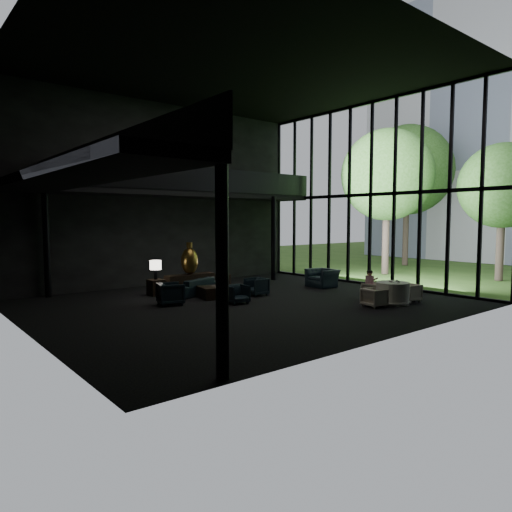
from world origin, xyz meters
TOP-DOWN VIEW (x-y plane):
  - floor at (0.00, 0.00)m, footprint 14.00×12.00m
  - ceiling at (0.00, 0.00)m, footprint 14.00×12.00m
  - wall_back at (0.00, 6.00)m, footprint 14.00×0.04m
  - wall_front at (0.00, -6.00)m, footprint 14.00×0.04m
  - wall_left at (-7.00, 0.00)m, footprint 0.04×12.00m
  - curtain_wall at (6.95, 0.00)m, footprint 0.20×12.00m
  - mezzanine_left at (-6.00, 0.00)m, footprint 2.00×12.00m
  - mezzanine_back at (1.00, 5.00)m, footprint 12.00×2.00m
  - railing_left at (-5.00, 0.00)m, footprint 0.06×12.00m
  - railing_back at (1.00, 4.00)m, footprint 12.00×0.06m
  - column_sw at (-5.00, -5.70)m, footprint 0.24×0.24m
  - column_nw at (-5.00, 5.70)m, footprint 0.24×0.24m
  - column_ne at (4.80, 4.00)m, footprint 0.24×0.24m
  - tree_near at (11.00, 2.00)m, footprint 4.80×4.80m
  - tree_mid at (13.00, -3.00)m, footprint 4.00×4.00m
  - tree_far at (16.00, 4.00)m, footprint 5.60×5.60m
  - console at (-0.07, 3.64)m, footprint 2.14×0.49m
  - bronze_urn at (-0.07, 3.66)m, footprint 0.70×0.70m
  - side_table_left at (-1.67, 3.49)m, footprint 0.55×0.55m
  - table_lamp_left at (-1.67, 3.51)m, footprint 0.44×0.44m
  - side_table_right at (1.53, 3.60)m, footprint 0.51×0.51m
  - table_lamp_right at (1.53, 3.62)m, footprint 0.44×0.44m
  - sofa at (-0.49, 2.68)m, footprint 2.39×1.50m
  - lounge_armchair_west at (-2.20, 1.38)m, footprint 1.01×1.05m
  - lounge_armchair_east at (1.29, 1.01)m, footprint 0.67×0.71m
  - lounge_armchair_south at (-0.31, 0.12)m, footprint 0.67×0.64m
  - window_armchair at (4.91, 0.92)m, footprint 0.91×1.35m
  - coffee_table at (-0.32, 1.56)m, footprint 1.13×1.13m
  - dining_table at (3.84, -3.31)m, footprint 1.26×1.26m
  - dining_chair_north at (3.95, -2.47)m, footprint 0.62×0.58m
  - dining_chair_east at (4.68, -3.42)m, footprint 0.62×0.66m
  - dining_chair_west at (2.90, -3.26)m, footprint 0.63×0.66m
  - child at (3.91, -2.29)m, footprint 0.30×0.30m
  - plate_a at (3.74, -3.53)m, footprint 0.24×0.24m
  - plate_b at (4.07, -3.15)m, footprint 0.25×0.25m
  - saucer at (4.13, -3.37)m, footprint 0.16×0.16m
  - coffee_cup at (4.03, -3.35)m, footprint 0.09×0.09m
  - cereal_bowl at (3.86, -3.23)m, footprint 0.15×0.15m
  - cream_pot at (3.95, -3.48)m, footprint 0.07×0.07m

SIDE VIEW (x-z plane):
  - floor at x=0.00m, z-range -0.01..0.01m
  - coffee_table at x=-0.32m, z-range 0.00..0.43m
  - side_table_right at x=1.53m, z-range 0.00..0.56m
  - dining_chair_west at x=2.90m, z-range 0.00..0.61m
  - side_table_left at x=-1.67m, z-range 0.00..0.61m
  - dining_chair_east at x=4.68m, z-range 0.00..0.62m
  - dining_chair_north at x=3.95m, z-range 0.00..0.64m
  - dining_table at x=3.84m, z-range -0.05..0.70m
  - lounge_armchair_south at x=-0.31m, z-range 0.00..0.66m
  - console at x=-0.07m, z-range 0.00..0.68m
  - lounge_armchair_east at x=1.29m, z-range 0.00..0.72m
  - sofa at x=-0.49m, z-range 0.00..0.90m
  - lounge_armchair_west at x=-2.20m, z-range 0.00..0.90m
  - window_armchair at x=4.91m, z-range 0.00..1.14m
  - saucer at x=4.13m, z-range 0.75..0.76m
  - plate_b at x=4.07m, z-range 0.75..0.76m
  - plate_a at x=3.74m, z-range 0.75..0.76m
  - child at x=3.91m, z-range 0.45..1.08m
  - cream_pot at x=3.95m, z-range 0.75..0.81m
  - cereal_bowl at x=3.86m, z-range 0.75..0.83m
  - coffee_cup at x=4.03m, z-range 0.76..0.83m
  - table_lamp_right at x=1.53m, z-range 0.72..1.47m
  - table_lamp_left at x=-1.67m, z-range 0.77..1.50m
  - bronze_urn at x=-0.07m, z-range 0.59..1.88m
  - column_sw at x=-5.00m, z-range 0.00..4.00m
  - column_nw at x=-5.00m, z-range 0.00..4.00m
  - column_ne at x=4.80m, z-range 0.00..4.00m
  - wall_back at x=0.00m, z-range 0.00..8.00m
  - wall_front at x=0.00m, z-range 0.00..8.00m
  - wall_left at x=-7.00m, z-range 0.00..8.00m
  - curtain_wall at x=6.95m, z-range 0.00..8.00m
  - mezzanine_left at x=-6.00m, z-range 3.88..4.12m
  - mezzanine_back at x=1.00m, z-range 3.88..4.12m
  - tree_mid at x=13.00m, z-range 1.23..7.73m
  - railing_left at x=-5.00m, z-range 4.10..5.10m
  - railing_back at x=1.00m, z-range 4.10..5.10m
  - tree_near at x=11.00m, z-range 1.41..9.06m
  - tree_far at x=16.00m, z-range 1.59..10.39m
  - ceiling at x=0.00m, z-range 7.99..8.01m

